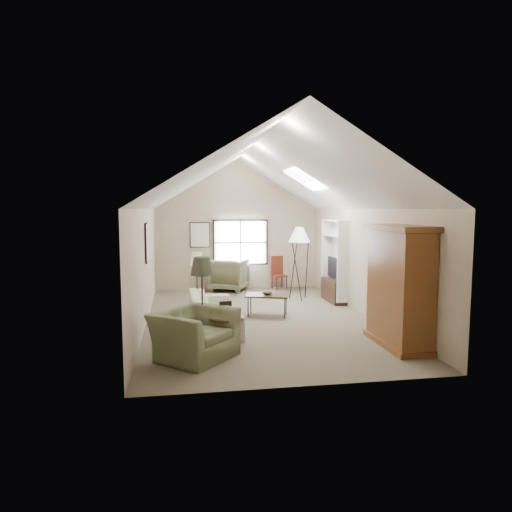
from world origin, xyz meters
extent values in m
cube|color=#6B5F4D|center=(0.00, 0.00, 0.00)|extent=(5.00, 8.00, 0.01)
cube|color=tan|center=(0.00, 4.00, 1.25)|extent=(5.00, 0.01, 2.50)
cube|color=tan|center=(0.00, -4.00, 1.25)|extent=(5.00, 0.01, 2.50)
cube|color=tan|center=(-2.50, 0.00, 1.25)|extent=(0.01, 8.00, 2.50)
cube|color=tan|center=(2.50, 0.00, 1.25)|extent=(0.01, 8.00, 2.50)
cube|color=black|center=(0.10, 3.96, 1.45)|extent=(1.72, 0.08, 1.42)
cube|color=black|center=(-2.47, 0.30, 1.75)|extent=(0.68, 0.04, 0.88)
cube|color=black|center=(-1.15, 3.97, 1.70)|extent=(0.62, 0.04, 0.78)
cube|color=brown|center=(2.18, -2.40, 1.10)|extent=(0.60, 1.50, 2.20)
cube|color=white|center=(2.34, 1.60, 1.15)|extent=(0.32, 1.30, 2.10)
cube|color=#382316|center=(2.32, 1.60, 0.30)|extent=(0.34, 1.18, 0.60)
cube|color=black|center=(2.32, 1.60, 0.92)|extent=(0.05, 0.90, 0.55)
imported|color=beige|center=(-1.07, -0.59, 0.35)|extent=(1.00, 2.44, 0.71)
imported|color=#666E4D|center=(-1.53, -2.50, 0.41)|extent=(1.64, 1.66, 0.81)
imported|color=#616345|center=(-0.29, 3.70, 0.49)|extent=(1.38, 1.40, 0.97)
cube|color=#3A2317|center=(0.24, 0.25, 0.25)|extent=(1.11, 0.82, 0.50)
imported|color=#3E2D19|center=(0.24, 0.25, 0.53)|extent=(0.30, 0.30, 0.06)
cylinder|color=#3E2C19|center=(-0.97, -2.19, 0.30)|extent=(0.62, 0.62, 0.61)
cube|color=maroon|center=(1.29, 3.70, 0.51)|extent=(0.48, 0.48, 1.02)
camera|label=1|loc=(-1.72, -10.03, 2.51)|focal=32.00mm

